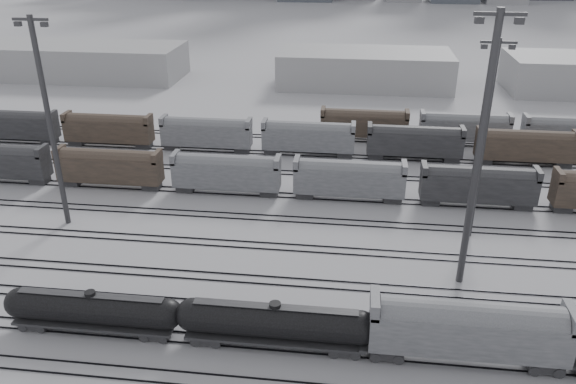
# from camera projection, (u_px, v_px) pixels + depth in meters

# --- Properties ---
(ground) EXTENTS (900.00, 900.00, 0.00)m
(ground) POSITION_uv_depth(u_px,v_px,m) (248.00, 351.00, 49.45)
(ground) COLOR #B5B5BA
(ground) RESTS_ON ground
(tracks) EXTENTS (220.00, 71.50, 0.16)m
(tracks) POSITION_uv_depth(u_px,v_px,m) (276.00, 249.00, 65.14)
(tracks) COLOR black
(tracks) RESTS_ON ground
(tank_car_a) EXTENTS (16.79, 2.80, 4.15)m
(tank_car_a) POSITION_uv_depth(u_px,v_px,m) (93.00, 309.00, 50.93)
(tank_car_a) COLOR black
(tank_car_a) RESTS_ON ground
(tank_car_b) EXTENTS (17.84, 2.97, 4.41)m
(tank_car_b) POSITION_uv_depth(u_px,v_px,m) (275.00, 322.00, 49.00)
(tank_car_b) COLOR black
(tank_car_b) RESTS_ON ground
(hopper_car_a) EXTENTS (16.48, 3.27, 5.89)m
(hopper_car_a) POSITION_uv_depth(u_px,v_px,m) (469.00, 327.00, 46.73)
(hopper_car_a) COLOR black
(hopper_car_a) RESTS_ON ground
(light_mast_b) EXTENTS (4.06, 0.65, 25.40)m
(light_mast_b) POSITION_uv_depth(u_px,v_px,m) (49.00, 121.00, 65.41)
(light_mast_b) COLOR #363639
(light_mast_b) RESTS_ON ground
(light_mast_c) EXTENTS (4.44, 0.71, 27.72)m
(light_mast_c) POSITION_uv_depth(u_px,v_px,m) (479.00, 151.00, 53.09)
(light_mast_c) COLOR #363639
(light_mast_c) RESTS_ON ground
(light_mast_d) EXTENTS (3.76, 0.60, 23.52)m
(light_mast_d) POSITION_uv_depth(u_px,v_px,m) (484.00, 138.00, 62.87)
(light_mast_d) COLOR #363639
(light_mast_d) RESTS_ON ground
(bg_string_near) EXTENTS (151.00, 3.00, 5.60)m
(bg_string_near) POSITION_uv_depth(u_px,v_px,m) (349.00, 180.00, 76.12)
(bg_string_near) COLOR gray
(bg_string_near) RESTS_ON ground
(bg_string_mid) EXTENTS (151.00, 3.00, 5.60)m
(bg_string_mid) POSITION_uv_depth(u_px,v_px,m) (414.00, 143.00, 89.39)
(bg_string_mid) COLOR black
(bg_string_mid) RESTS_ON ground
(bg_string_far) EXTENTS (66.00, 3.00, 5.60)m
(bg_string_far) POSITION_uv_depth(u_px,v_px,m) (516.00, 131.00, 94.64)
(bg_string_far) COLOR brown
(bg_string_far) RESTS_ON ground
(warehouse_left) EXTENTS (50.00, 18.00, 8.00)m
(warehouse_left) POSITION_uv_depth(u_px,v_px,m) (82.00, 61.00, 139.76)
(warehouse_left) COLOR #9C9C9E
(warehouse_left) RESTS_ON ground
(warehouse_mid) EXTENTS (40.00, 18.00, 8.00)m
(warehouse_mid) POSITION_uv_depth(u_px,v_px,m) (364.00, 69.00, 132.00)
(warehouse_mid) COLOR #9C9C9E
(warehouse_mid) RESTS_ON ground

